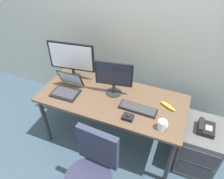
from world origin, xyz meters
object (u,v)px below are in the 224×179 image
(trackball_mouse, at_px, (128,117))
(banana, at_px, (168,106))
(file_cabinet, at_px, (198,146))
(monitor_side, at_px, (114,77))
(monitor_main, at_px, (72,58))
(laptop, at_px, (67,88))
(coffee_mug, at_px, (162,125))
(office_chair, at_px, (92,178))
(keyboard, at_px, (138,109))
(desk_phone, at_px, (205,128))

(trackball_mouse, distance_m, banana, 0.47)
(file_cabinet, distance_m, monitor_side, 1.27)
(monitor_main, xyz_separation_m, monitor_side, (0.59, -0.10, -0.05))
(laptop, distance_m, coffee_mug, 1.16)
(monitor_side, bearing_deg, coffee_mug, -27.06)
(file_cabinet, relative_size, office_chair, 0.62)
(file_cabinet, xyz_separation_m, coffee_mug, (-0.43, -0.31, 0.51))
(laptop, xyz_separation_m, trackball_mouse, (0.80, -0.15, -0.03))
(coffee_mug, bearing_deg, monitor_main, 160.97)
(keyboard, xyz_separation_m, coffee_mug, (0.29, -0.17, 0.04))
(monitor_main, relative_size, keyboard, 1.38)
(monitor_main, xyz_separation_m, keyboard, (0.93, -0.26, -0.27))
(office_chair, xyz_separation_m, keyboard, (0.20, 0.74, 0.32))
(monitor_main, bearing_deg, file_cabinet, -3.86)
(keyboard, bearing_deg, trackball_mouse, -108.77)
(laptop, height_order, trackball_mouse, laptop)
(file_cabinet, xyz_separation_m, trackball_mouse, (-0.78, -0.31, 0.48))
(monitor_side, distance_m, banana, 0.67)
(file_cabinet, height_order, trackball_mouse, trackball_mouse)
(monitor_side, distance_m, laptop, 0.58)
(desk_phone, distance_m, trackball_mouse, 0.84)
(desk_phone, xyz_separation_m, trackball_mouse, (-0.77, -0.29, 0.15))
(monitor_side, distance_m, coffee_mug, 0.74)
(keyboard, height_order, coffee_mug, coffee_mug)
(desk_phone, distance_m, laptop, 1.59)
(keyboard, relative_size, banana, 2.17)
(office_chair, height_order, trackball_mouse, office_chair)
(laptop, relative_size, banana, 1.67)
(monitor_side, bearing_deg, banana, -0.49)
(coffee_mug, xyz_separation_m, banana, (-0.00, 0.32, -0.03))
(monitor_main, bearing_deg, keyboard, -15.39)
(desk_phone, relative_size, monitor_side, 0.48)
(monitor_main, bearing_deg, desk_phone, -4.45)
(coffee_mug, bearing_deg, monitor_side, 152.94)
(desk_phone, relative_size, trackball_mouse, 1.82)
(office_chair, distance_m, trackball_mouse, 0.68)
(office_chair, height_order, coffee_mug, office_chair)
(file_cabinet, height_order, coffee_mug, coffee_mug)
(desk_phone, bearing_deg, coffee_mug, -145.24)
(monitor_main, height_order, laptop, monitor_main)
(banana, bearing_deg, laptop, -171.63)
(keyboard, bearing_deg, monitor_main, 164.61)
(monitor_side, bearing_deg, trackball_mouse, -48.45)
(monitor_side, xyz_separation_m, keyboard, (0.34, -0.16, -0.22))
(office_chair, bearing_deg, monitor_main, 126.17)
(banana, bearing_deg, desk_phone, -3.37)
(office_chair, relative_size, trackball_mouse, 8.76)
(trackball_mouse, bearing_deg, monitor_main, 154.33)
(monitor_side, xyz_separation_m, coffee_mug, (0.64, -0.32, -0.18))
(desk_phone, height_order, trackball_mouse, trackball_mouse)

